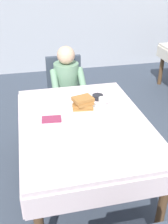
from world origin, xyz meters
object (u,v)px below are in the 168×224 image
object	(u,v)px
plate_breakfast	(82,109)
syrup_pitcher	(56,104)
breakfast_stack	(83,103)
diner_person	(67,83)
bowl_butter	(98,97)
cup_coffee	(103,102)
spoon_near_edge	(90,125)
fork_left_of_plate	(63,112)
dining_table_main	(84,129)
knife_right_of_plate	(102,108)
chair_diner	(65,89)

from	to	relation	value
plate_breakfast	syrup_pitcher	size ratio (longest dim) A/B	3.50
plate_breakfast	breakfast_stack	distance (m)	0.06
diner_person	plate_breakfast	xyz separation A→B (m)	(0.01, -0.82, 0.08)
diner_person	plate_breakfast	world-z (taller)	diner_person
plate_breakfast	breakfast_stack	size ratio (longest dim) A/B	1.34
bowl_butter	cup_coffee	bearing A→B (deg)	-87.09
cup_coffee	spoon_near_edge	bearing A→B (deg)	-122.56
fork_left_of_plate	cup_coffee	bearing A→B (deg)	-84.10
plate_breakfast	breakfast_stack	bearing A→B (deg)	-18.59
syrup_pitcher	spoon_near_edge	xyz separation A→B (m)	(0.24, -0.37, -0.04)
spoon_near_edge	diner_person	bearing A→B (deg)	99.26
dining_table_main	spoon_near_edge	bearing A→B (deg)	-69.95
diner_person	bowl_butter	world-z (taller)	diner_person
syrup_pitcher	cup_coffee	bearing A→B (deg)	-6.85
knife_right_of_plate	spoon_near_edge	bearing A→B (deg)	147.57
plate_breakfast	spoon_near_edge	world-z (taller)	plate_breakfast
dining_table_main	plate_breakfast	world-z (taller)	plate_breakfast
diner_person	knife_right_of_plate	xyz separation A→B (m)	(0.20, -0.84, 0.07)
knife_right_of_plate	diner_person	bearing A→B (deg)	15.97
breakfast_stack	knife_right_of_plate	xyz separation A→B (m)	(0.18, -0.02, -0.07)
diner_person	cup_coffee	size ratio (longest dim) A/B	9.91
fork_left_of_plate	spoon_near_edge	bearing A→B (deg)	-145.63
bowl_butter	fork_left_of_plate	world-z (taller)	bowl_butter
spoon_near_edge	fork_left_of_plate	bearing A→B (deg)	134.37
chair_diner	knife_right_of_plate	distance (m)	1.03
fork_left_of_plate	spoon_near_edge	size ratio (longest dim) A/B	1.20
syrup_pitcher	knife_right_of_plate	xyz separation A→B (m)	(0.43, -0.10, -0.04)
chair_diner	breakfast_stack	distance (m)	1.01
plate_breakfast	bowl_butter	world-z (taller)	bowl_butter
cup_coffee	knife_right_of_plate	distance (m)	0.07
dining_table_main	fork_left_of_plate	bearing A→B (deg)	132.12
chair_diner	dining_table_main	bearing A→B (deg)	89.10
fork_left_of_plate	spoon_near_edge	distance (m)	0.33
syrup_pitcher	knife_right_of_plate	world-z (taller)	syrup_pitcher
breakfast_stack	spoon_near_edge	bearing A→B (deg)	-90.60
breakfast_stack	syrup_pitcher	world-z (taller)	breakfast_stack
dining_table_main	cup_coffee	world-z (taller)	cup_coffee
cup_coffee	spoon_near_edge	distance (m)	0.38
chair_diner	fork_left_of_plate	world-z (taller)	chair_diner
diner_person	plate_breakfast	size ratio (longest dim) A/B	4.00
dining_table_main	spoon_near_edge	xyz separation A→B (m)	(0.03, -0.09, 0.09)
cup_coffee	spoon_near_edge	xyz separation A→B (m)	(-0.20, -0.32, -0.04)
bowl_butter	syrup_pitcher	size ratio (longest dim) A/B	1.37
dining_table_main	chair_diner	distance (m)	1.18
chair_diner	fork_left_of_plate	xyz separation A→B (m)	(-0.18, -0.99, 0.21)
chair_diner	syrup_pitcher	distance (m)	0.95
diner_person	knife_right_of_plate	distance (m)	0.86
syrup_pitcher	knife_right_of_plate	size ratio (longest dim) A/B	0.40
spoon_near_edge	breakfast_stack	bearing A→B (deg)	97.90
cup_coffee	diner_person	bearing A→B (deg)	105.55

